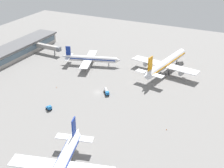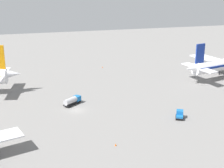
% 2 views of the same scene
% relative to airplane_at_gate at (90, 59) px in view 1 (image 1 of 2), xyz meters
% --- Properties ---
extents(ground, '(288.00, 288.00, 0.00)m').
position_rel_airplane_at_gate_xyz_m(ground, '(31.83, 22.77, -4.46)').
color(ground, gray).
extents(terminal_building, '(93.39, 15.98, 8.18)m').
position_rel_airplane_at_gate_xyz_m(terminal_building, '(16.71, -55.17, -0.29)').
color(terminal_building, '#9E9993').
rests_on(terminal_building, ground).
extents(airplane_at_gate, '(32.25, 39.35, 12.26)m').
position_rel_airplane_at_gate_xyz_m(airplane_at_gate, '(0.00, 0.00, 0.00)').
color(airplane_at_gate, white).
rests_on(airplane_at_gate, ground).
extents(airplane_taxiing, '(54.60, 44.26, 16.68)m').
position_rel_airplane_at_gate_xyz_m(airplane_taxiing, '(-10.53, 47.90, 1.60)').
color(airplane_taxiing, white).
rests_on(airplane_taxiing, ground).
extents(airplane_distant, '(47.92, 39.14, 14.82)m').
position_rel_airplane_at_gate_xyz_m(airplane_distant, '(97.30, 42.54, 0.93)').
color(airplane_distant, white).
rests_on(airplane_distant, ground).
extents(fuel_truck, '(6.09, 5.44, 2.50)m').
position_rel_airplane_at_gate_xyz_m(fuel_truck, '(31.16, 27.58, -3.07)').
color(fuel_truck, black).
rests_on(fuel_truck, ground).
extents(baggage_tug, '(3.31, 3.71, 2.30)m').
position_rel_airplane_at_gate_xyz_m(baggage_tug, '(59.00, 9.52, -3.30)').
color(baggage_tug, black).
rests_on(baggage_tug, ground).
extents(jet_bridge, '(3.80, 21.40, 6.74)m').
position_rel_airplane_at_gate_xyz_m(jet_bridge, '(-4.88, -36.96, 0.68)').
color(jet_bridge, '#9E9993').
rests_on(jet_bridge, ground).
extents(safety_cone_near_gate, '(0.44, 0.44, 0.60)m').
position_rel_airplane_at_gate_xyz_m(safety_cone_near_gate, '(50.29, 67.59, -4.16)').
color(safety_cone_near_gate, '#EA590C').
rests_on(safety_cone_near_gate, ground).
extents(safety_cone_mid_apron, '(0.44, 0.44, 0.60)m').
position_rel_airplane_at_gate_xyz_m(safety_cone_mid_apron, '(37.23, -1.34, -4.16)').
color(safety_cone_mid_apron, '#EA590C').
rests_on(safety_cone_mid_apron, ground).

